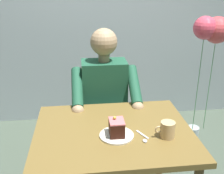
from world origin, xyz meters
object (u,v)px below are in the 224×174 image
Objects in this scene: chair at (104,114)px; cake_slice at (117,127)px; seated_person at (105,105)px; balloon_display at (209,45)px; dessert_spoon at (144,138)px; dining_table at (113,142)px; coffee_cup at (167,129)px.

chair reaches higher than cake_slice.
balloon_display reaches higher than seated_person.
cake_slice is 0.83× the size of dessert_spoon.
balloon_display reaches higher than dessert_spoon.
dining_table is 1.30m from balloon_display.
dessert_spoon reaches higher than dining_table.
dining_table is at bearing -21.18° from coffee_cup.
coffee_cup reaches higher than dessert_spoon.
seated_person reaches higher than cake_slice.
seated_person is at bearing -64.82° from coffee_cup.
seated_person is at bearing 14.82° from balloon_display.
cake_slice reaches higher than dining_table.
seated_person is 0.62m from cake_slice.
seated_person is 0.96× the size of balloon_display.
chair is at bearing -90.00° from dining_table.
dining_table is 0.78× the size of seated_person.
coffee_cup is 0.09× the size of balloon_display.
dessert_spoon is at bearing 104.32° from seated_person.
chair is at bearing -90.00° from seated_person.
dessert_spoon is (-0.16, 0.05, -0.05)m from cake_slice.
dessert_spoon is 1.24m from balloon_display.
dessert_spoon is at bearing 101.46° from chair.
chair is 6.31× the size of dessert_spoon.
cake_slice is 1.30m from balloon_display.
chair is 0.67× the size of balloon_display.
seated_person reaches higher than dessert_spoon.
coffee_cup is (-0.31, 0.82, 0.30)m from chair.
dessert_spoon is at bearing 144.61° from dining_table.
chair is 0.93m from coffee_cup.
coffee_cup is 1.14m from balloon_display.
coffee_cup is at bearing 158.82° from dining_table.
chair is 0.24m from seated_person.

